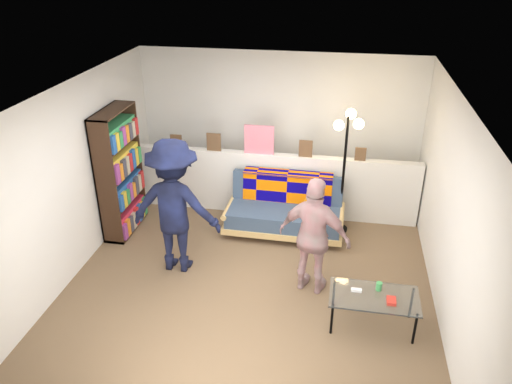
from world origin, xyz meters
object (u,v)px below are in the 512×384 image
coffee_table (375,298)px  person_right (314,237)px  bookshelf (120,176)px  floor_lamp (347,148)px  futon_sofa (286,210)px  person_left (175,206)px

coffee_table → person_right: bearing=142.6°
bookshelf → floor_lamp: bearing=9.7°
futon_sofa → coffee_table: bearing=-57.1°
bookshelf → coffee_table: bookshelf is taller
futon_sofa → person_right: size_ratio=1.16×
person_left → person_right: 1.79m
coffee_table → person_left: 2.64m
coffee_table → person_right: 0.98m
floor_lamp → person_left: size_ratio=1.03×
bookshelf → coffee_table: size_ratio=1.89×
person_right → coffee_table: bearing=157.9°
futon_sofa → person_left: 1.80m
coffee_table → person_right: size_ratio=0.65×
floor_lamp → person_right: bearing=-101.4°
bookshelf → floor_lamp: size_ratio=1.00×
person_left → coffee_table: bearing=165.3°
futon_sofa → bookshelf: 2.45m
futon_sofa → person_right: 1.47m
futon_sofa → coffee_table: 2.23m
bookshelf → person_left: size_ratio=1.03×
person_left → floor_lamp: bearing=-145.4°
bookshelf → floor_lamp: (3.17, 0.54, 0.45)m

